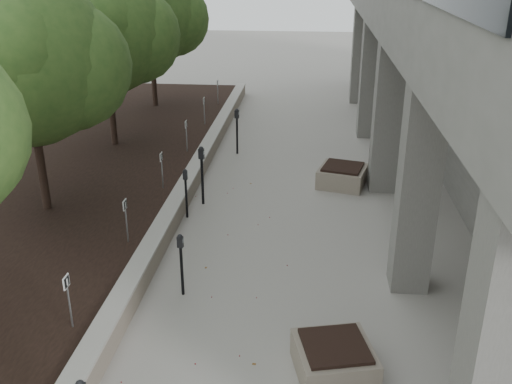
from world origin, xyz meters
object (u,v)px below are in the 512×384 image
at_px(crabapple_tree_5, 151,35).
at_px(parking_meter_3, 186,193).
at_px(crabapple_tree_4, 107,57).
at_px(parking_meter_5, 237,131).
at_px(crabapple_tree_3, 30,96).
at_px(parking_meter_4, 202,176).
at_px(parking_meter_2, 182,265).
at_px(planter_front, 334,358).
at_px(planter_back, 342,175).

relative_size(crabapple_tree_5, parking_meter_3, 4.28).
bearing_deg(parking_meter_3, crabapple_tree_4, 124.29).
height_order(crabapple_tree_4, parking_meter_5, crabapple_tree_4).
bearing_deg(crabapple_tree_3, crabapple_tree_4, 90.00).
relative_size(crabapple_tree_5, parking_meter_4, 3.47).
height_order(parking_meter_2, parking_meter_4, parking_meter_4).
distance_m(crabapple_tree_4, planter_front, 12.14).
bearing_deg(crabapple_tree_5, parking_meter_3, -70.86).
xyz_separation_m(parking_meter_3, parking_meter_5, (0.61, 4.94, 0.11)).
distance_m(parking_meter_2, parking_meter_5, 8.34).
bearing_deg(planter_front, crabapple_tree_3, 144.81).
xyz_separation_m(parking_meter_5, planter_back, (3.27, -2.42, -0.46)).
bearing_deg(parking_meter_4, crabapple_tree_5, 123.33).
xyz_separation_m(parking_meter_2, parking_meter_3, (-0.64, 3.41, -0.01)).
xyz_separation_m(parking_meter_2, parking_meter_5, (-0.02, 8.34, 0.10)).
height_order(crabapple_tree_4, planter_back, crabapple_tree_4).
bearing_deg(parking_meter_2, planter_back, 68.47).
distance_m(crabapple_tree_4, crabapple_tree_5, 5.00).
bearing_deg(parking_meter_3, crabapple_tree_5, 106.75).
bearing_deg(planter_front, planter_back, 86.78).
height_order(crabapple_tree_3, planter_front, crabapple_tree_3).
bearing_deg(crabapple_tree_5, planter_back, -43.82).
xyz_separation_m(parking_meter_5, planter_front, (2.83, -10.29, -0.48)).
distance_m(crabapple_tree_3, crabapple_tree_4, 5.00).
bearing_deg(crabapple_tree_4, crabapple_tree_3, -90.00).
bearing_deg(planter_front, parking_meter_3, 122.74).
relative_size(crabapple_tree_3, parking_meter_5, 3.64).
xyz_separation_m(crabapple_tree_5, planter_back, (7.14, -6.85, -2.83)).
distance_m(parking_meter_4, planter_front, 7.00).
relative_size(crabapple_tree_4, parking_meter_3, 4.28).
bearing_deg(parking_meter_3, parking_meter_4, 71.59).
relative_size(planter_front, planter_back, 0.93).
bearing_deg(parking_meter_5, parking_meter_3, -81.92).
height_order(crabapple_tree_3, parking_meter_5, crabapple_tree_3).
distance_m(crabapple_tree_5, parking_meter_2, 13.58).
distance_m(parking_meter_2, parking_meter_4, 4.27).
relative_size(parking_meter_2, planter_back, 1.04).
distance_m(parking_meter_3, planter_front, 6.38).
relative_size(parking_meter_3, parking_meter_5, 0.85).
bearing_deg(parking_meter_5, parking_meter_4, -80.01).
xyz_separation_m(crabapple_tree_3, planter_back, (7.14, 3.15, -2.83)).
height_order(crabapple_tree_3, parking_meter_3, crabapple_tree_3).
distance_m(crabapple_tree_3, parking_meter_3, 4.14).
xyz_separation_m(parking_meter_4, planter_back, (3.64, 1.67, -0.50)).
bearing_deg(crabapple_tree_3, planter_front, -35.19).
bearing_deg(parking_meter_3, parking_meter_2, -81.77).
bearing_deg(crabapple_tree_3, parking_meter_3, 11.09).
relative_size(crabapple_tree_5, planter_front, 4.73).
distance_m(crabapple_tree_3, crabapple_tree_5, 10.00).
bearing_deg(parking_meter_4, parking_meter_3, -95.00).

